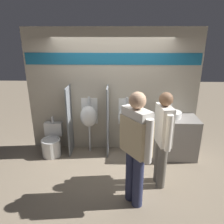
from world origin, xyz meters
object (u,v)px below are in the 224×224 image
object	(u,v)px
sink_basin	(172,114)
cell_phone	(162,120)
toilet	(52,143)
person_with_lanyard	(163,137)
urinal_near_counter	(89,116)
urinal_far	(127,117)
person_in_vest	(136,143)

from	to	relation	value
sink_basin	cell_phone	distance (m)	0.31
toilet	person_with_lanyard	distance (m)	2.52
sink_basin	urinal_near_counter	world-z (taller)	urinal_near_counter
urinal_near_counter	toilet	bearing A→B (deg)	-168.39
cell_phone	urinal_far	distance (m)	0.77
cell_phone	toilet	distance (m)	2.45
sink_basin	urinal_far	size ratio (longest dim) A/B	0.31
sink_basin	person_in_vest	world-z (taller)	person_in_vest
cell_phone	person_with_lanyard	world-z (taller)	person_with_lanyard
sink_basin	toilet	xyz separation A→B (m)	(-2.61, -0.07, -0.68)
cell_phone	toilet	size ratio (longest dim) A/B	0.17
cell_phone	toilet	world-z (taller)	cell_phone
toilet	person_with_lanyard	xyz separation A→B (m)	(2.22, -0.97, 0.67)
urinal_near_counter	urinal_far	bearing A→B (deg)	0.00
sink_basin	urinal_near_counter	xyz separation A→B (m)	(-1.78, 0.10, -0.11)
urinal_near_counter	person_with_lanyard	bearing A→B (deg)	-39.26
cell_phone	urinal_near_counter	bearing A→B (deg)	169.59
cell_phone	toilet	bearing A→B (deg)	177.28
sink_basin	toilet	bearing A→B (deg)	-178.40
person_with_lanyard	sink_basin	bearing A→B (deg)	-28.15
urinal_near_counter	toilet	world-z (taller)	urinal_near_counter
toilet	person_in_vest	distance (m)	2.38
urinal_far	person_in_vest	bearing A→B (deg)	-87.37
toilet	sink_basin	bearing A→B (deg)	1.60
person_with_lanyard	urinal_far	bearing A→B (deg)	18.79
urinal_near_counter	person_in_vest	size ratio (longest dim) A/B	0.69
toilet	person_in_vest	size ratio (longest dim) A/B	0.44
cell_phone	urinal_near_counter	xyz separation A→B (m)	(-1.54, 0.28, -0.05)
cell_phone	person_with_lanyard	xyz separation A→B (m)	(-0.15, -0.85, 0.04)
sink_basin	urinal_far	bearing A→B (deg)	174.18
sink_basin	urinal_far	world-z (taller)	urinal_far
urinal_far	cell_phone	bearing A→B (deg)	-21.72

